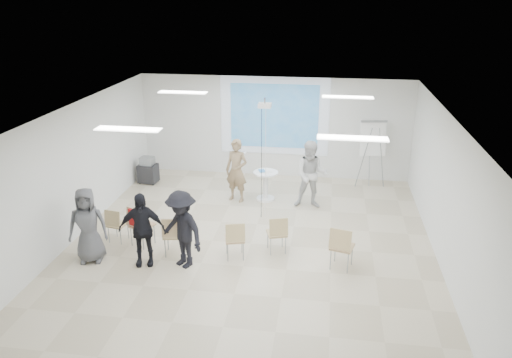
# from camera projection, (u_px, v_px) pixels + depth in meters

# --- Properties ---
(floor) EXTENTS (8.00, 9.00, 0.10)m
(floor) POSITION_uv_depth(u_px,v_px,m) (251.00, 245.00, 11.20)
(floor) COLOR beige
(floor) RESTS_ON ground
(ceiling) EXTENTS (8.00, 9.00, 0.10)m
(ceiling) POSITION_uv_depth(u_px,v_px,m) (250.00, 110.00, 10.10)
(ceiling) COLOR white
(ceiling) RESTS_ON wall_back
(wall_back) EXTENTS (8.00, 0.10, 3.00)m
(wall_back) POSITION_uv_depth(u_px,v_px,m) (274.00, 127.00, 14.86)
(wall_back) COLOR silver
(wall_back) RESTS_ON floor
(wall_left) EXTENTS (0.10, 9.00, 3.00)m
(wall_left) POSITION_uv_depth(u_px,v_px,m) (73.00, 172.00, 11.20)
(wall_left) COLOR silver
(wall_left) RESTS_ON floor
(wall_right) EXTENTS (0.10, 9.00, 3.00)m
(wall_right) POSITION_uv_depth(u_px,v_px,m) (448.00, 192.00, 10.10)
(wall_right) COLOR silver
(wall_right) RESTS_ON floor
(projection_halo) EXTENTS (3.20, 0.01, 2.30)m
(projection_halo) POSITION_uv_depth(u_px,v_px,m) (274.00, 116.00, 14.67)
(projection_halo) COLOR silver
(projection_halo) RESTS_ON wall_back
(projection_image) EXTENTS (2.60, 0.01, 1.90)m
(projection_image) POSITION_uv_depth(u_px,v_px,m) (274.00, 116.00, 14.66)
(projection_image) COLOR teal
(projection_image) RESTS_ON wall_back
(pedestal_table) EXTENTS (0.85, 0.85, 0.82)m
(pedestal_table) POSITION_uv_depth(u_px,v_px,m) (266.00, 184.00, 13.37)
(pedestal_table) COLOR white
(pedestal_table) RESTS_ON floor
(player_left) EXTENTS (0.81, 0.66, 1.93)m
(player_left) POSITION_uv_depth(u_px,v_px,m) (237.00, 167.00, 13.15)
(player_left) COLOR #947A5A
(player_left) RESTS_ON floor
(player_right) EXTENTS (0.96, 0.77, 1.97)m
(player_right) POSITION_uv_depth(u_px,v_px,m) (312.00, 171.00, 12.75)
(player_right) COLOR silver
(player_right) RESTS_ON floor
(controller_left) EXTENTS (0.07, 0.13, 0.04)m
(controller_left) POSITION_uv_depth(u_px,v_px,m) (245.00, 153.00, 13.25)
(controller_left) COLOR white
(controller_left) RESTS_ON player_left
(controller_right) EXTENTS (0.04, 0.13, 0.04)m
(controller_right) POSITION_uv_depth(u_px,v_px,m) (306.00, 155.00, 12.88)
(controller_right) COLOR white
(controller_right) RESTS_ON player_right
(chair_far_left) EXTENTS (0.44, 0.47, 0.81)m
(chair_far_left) POSITION_uv_depth(u_px,v_px,m) (116.00, 223.00, 11.09)
(chair_far_left) COLOR tan
(chair_far_left) RESTS_ON floor
(chair_left_mid) EXTENTS (0.59, 0.61, 0.94)m
(chair_left_mid) POSITION_uv_depth(u_px,v_px,m) (139.00, 223.00, 10.89)
(chair_left_mid) COLOR tan
(chair_left_mid) RESTS_ON floor
(chair_left_inner) EXTENTS (0.48, 0.51, 0.90)m
(chair_left_inner) POSITION_uv_depth(u_px,v_px,m) (173.00, 233.00, 10.50)
(chair_left_inner) COLOR tan
(chair_left_inner) RESTS_ON floor
(chair_center) EXTENTS (0.50, 0.52, 0.86)m
(chair_center) POSITION_uv_depth(u_px,v_px,m) (235.00, 237.00, 10.37)
(chair_center) COLOR tan
(chair_center) RESTS_ON floor
(chair_right_inner) EXTENTS (0.51, 0.53, 0.86)m
(chair_right_inner) POSITION_uv_depth(u_px,v_px,m) (278.00, 232.00, 10.62)
(chair_right_inner) COLOR tan
(chair_right_inner) RESTS_ON floor
(chair_right_far) EXTENTS (0.55, 0.57, 0.94)m
(chair_right_far) POSITION_uv_depth(u_px,v_px,m) (341.00, 245.00, 9.97)
(chair_right_far) COLOR tan
(chair_right_far) RESTS_ON floor
(red_jacket) EXTENTS (0.44, 0.27, 0.41)m
(red_jacket) POSITION_uv_depth(u_px,v_px,m) (137.00, 219.00, 10.69)
(red_jacket) COLOR #B41616
(red_jacket) RESTS_ON chair_left_mid
(laptop) EXTENTS (0.36, 0.29, 0.03)m
(laptop) POSITION_uv_depth(u_px,v_px,m) (174.00, 233.00, 10.61)
(laptop) COLOR black
(laptop) RESTS_ON chair_left_inner
(audience_left) EXTENTS (1.16, 0.85, 1.80)m
(audience_left) POSITION_uv_depth(u_px,v_px,m) (141.00, 224.00, 10.06)
(audience_left) COLOR black
(audience_left) RESTS_ON floor
(audience_mid) EXTENTS (1.37, 1.20, 1.87)m
(audience_mid) POSITION_uv_depth(u_px,v_px,m) (182.00, 224.00, 9.97)
(audience_mid) COLOR black
(audience_mid) RESTS_ON floor
(audience_outer) EXTENTS (1.00, 0.78, 1.81)m
(audience_outer) POSITION_uv_depth(u_px,v_px,m) (87.00, 221.00, 10.19)
(audience_outer) COLOR #56575B
(audience_outer) RESTS_ON floor
(flipchart_easel) EXTENTS (0.84, 0.65, 1.96)m
(flipchart_easel) POSITION_uv_depth(u_px,v_px,m) (373.00, 139.00, 13.90)
(flipchart_easel) COLOR gray
(flipchart_easel) RESTS_ON floor
(av_cart) EXTENTS (0.57, 0.47, 0.79)m
(av_cart) POSITION_uv_depth(u_px,v_px,m) (148.00, 171.00, 14.60)
(av_cart) COLOR black
(av_cart) RESTS_ON floor
(ceiling_projector) EXTENTS (0.30, 0.25, 3.00)m
(ceiling_projector) POSITION_uv_depth(u_px,v_px,m) (265.00, 111.00, 11.59)
(ceiling_projector) COLOR white
(ceiling_projector) RESTS_ON ceiling
(fluor_panel_nw) EXTENTS (1.20, 0.30, 0.02)m
(fluor_panel_nw) POSITION_uv_depth(u_px,v_px,m) (183.00, 92.00, 12.25)
(fluor_panel_nw) COLOR white
(fluor_panel_nw) RESTS_ON ceiling
(fluor_panel_ne) EXTENTS (1.20, 0.30, 0.02)m
(fluor_panel_ne) POSITION_uv_depth(u_px,v_px,m) (348.00, 97.00, 11.70)
(fluor_panel_ne) COLOR white
(fluor_panel_ne) RESTS_ON ceiling
(fluor_panel_sw) EXTENTS (1.20, 0.30, 0.02)m
(fluor_panel_sw) POSITION_uv_depth(u_px,v_px,m) (128.00, 129.00, 9.02)
(fluor_panel_sw) COLOR white
(fluor_panel_sw) RESTS_ON ceiling
(fluor_panel_se) EXTENTS (1.20, 0.30, 0.02)m
(fluor_panel_se) POSITION_uv_depth(u_px,v_px,m) (353.00, 138.00, 8.47)
(fluor_panel_se) COLOR white
(fluor_panel_se) RESTS_ON ceiling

